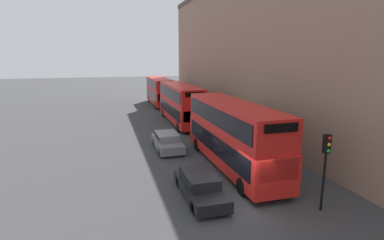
{
  "coord_description": "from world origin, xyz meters",
  "views": [
    {
      "loc": [
        -6.28,
        -12.65,
        7.32
      ],
      "look_at": [
        0.48,
        10.72,
        2.13
      ],
      "focal_mm": 28.0,
      "sensor_mm": 36.0,
      "label": 1
    }
  ],
  "objects_px": {
    "bus_leading": "(232,132)",
    "bus_third_in_queue": "(159,90)",
    "bus_second_in_queue": "(180,102)",
    "traffic_light": "(326,157)",
    "car_dark_sedan": "(200,184)",
    "car_hatchback": "(167,141)"
  },
  "relations": [
    {
      "from": "bus_leading",
      "to": "bus_third_in_queue",
      "type": "bearing_deg",
      "value": 90.0
    },
    {
      "from": "bus_third_in_queue",
      "to": "car_hatchback",
      "type": "bearing_deg",
      "value": -98.6
    },
    {
      "from": "traffic_light",
      "to": "bus_second_in_queue",
      "type": "bearing_deg",
      "value": 95.03
    },
    {
      "from": "bus_second_in_queue",
      "to": "bus_third_in_queue",
      "type": "bearing_deg",
      "value": 90.0
    },
    {
      "from": "bus_leading",
      "to": "bus_second_in_queue",
      "type": "relative_size",
      "value": 1.02
    },
    {
      "from": "bus_leading",
      "to": "traffic_light",
      "type": "height_order",
      "value": "bus_leading"
    },
    {
      "from": "car_dark_sedan",
      "to": "car_hatchback",
      "type": "bearing_deg",
      "value": 90.0
    },
    {
      "from": "bus_leading",
      "to": "car_dark_sedan",
      "type": "relative_size",
      "value": 2.38
    },
    {
      "from": "bus_third_in_queue",
      "to": "car_dark_sedan",
      "type": "height_order",
      "value": "bus_third_in_queue"
    },
    {
      "from": "car_dark_sedan",
      "to": "traffic_light",
      "type": "xyz_separation_m",
      "value": [
        5.24,
        -2.98,
        2.03
      ]
    },
    {
      "from": "bus_second_in_queue",
      "to": "car_dark_sedan",
      "type": "height_order",
      "value": "bus_second_in_queue"
    },
    {
      "from": "car_dark_sedan",
      "to": "car_hatchback",
      "type": "height_order",
      "value": "car_hatchback"
    },
    {
      "from": "traffic_light",
      "to": "bus_leading",
      "type": "bearing_deg",
      "value": 105.53
    },
    {
      "from": "bus_leading",
      "to": "bus_third_in_queue",
      "type": "relative_size",
      "value": 1.12
    },
    {
      "from": "bus_second_in_queue",
      "to": "car_hatchback",
      "type": "distance_m",
      "value": 10.04
    },
    {
      "from": "bus_third_in_queue",
      "to": "car_dark_sedan",
      "type": "bearing_deg",
      "value": -96.24
    },
    {
      "from": "bus_third_in_queue",
      "to": "car_hatchback",
      "type": "height_order",
      "value": "bus_third_in_queue"
    },
    {
      "from": "bus_second_in_queue",
      "to": "bus_third_in_queue",
      "type": "relative_size",
      "value": 1.1
    },
    {
      "from": "bus_leading",
      "to": "car_hatchback",
      "type": "relative_size",
      "value": 2.57
    },
    {
      "from": "bus_second_in_queue",
      "to": "bus_leading",
      "type": "bearing_deg",
      "value": -90.0
    },
    {
      "from": "bus_second_in_queue",
      "to": "traffic_light",
      "type": "bearing_deg",
      "value": -84.97
    },
    {
      "from": "bus_leading",
      "to": "bus_third_in_queue",
      "type": "height_order",
      "value": "bus_leading"
    }
  ]
}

